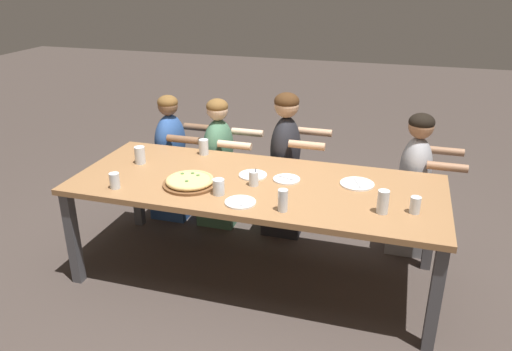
% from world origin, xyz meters
% --- Properties ---
extents(ground_plane, '(18.00, 18.00, 0.00)m').
position_xyz_m(ground_plane, '(0.00, 0.00, 0.00)').
color(ground_plane, '#423833').
rests_on(ground_plane, ground).
extents(dining_table, '(2.53, 1.02, 0.74)m').
position_xyz_m(dining_table, '(0.00, 0.00, 0.68)').
color(dining_table, '#996B42').
rests_on(dining_table, ground).
extents(pizza_board_main, '(0.37, 0.37, 0.05)m').
position_xyz_m(pizza_board_main, '(-0.41, -0.17, 0.77)').
color(pizza_board_main, brown).
rests_on(pizza_board_main, dining_table).
extents(empty_plate_a, '(0.23, 0.23, 0.02)m').
position_xyz_m(empty_plate_a, '(0.67, 0.16, 0.75)').
color(empty_plate_a, white).
rests_on(empty_plate_a, dining_table).
extents(empty_plate_b, '(0.19, 0.19, 0.02)m').
position_xyz_m(empty_plate_b, '(0.19, 0.10, 0.75)').
color(empty_plate_b, white).
rests_on(empty_plate_b, dining_table).
extents(empty_plate_c, '(0.20, 0.20, 0.02)m').
position_xyz_m(empty_plate_c, '(0.00, -0.34, 0.75)').
color(empty_plate_c, white).
rests_on(empty_plate_c, dining_table).
extents(empty_plate_d, '(0.20, 0.20, 0.02)m').
position_xyz_m(empty_plate_d, '(-0.05, 0.10, 0.75)').
color(empty_plate_d, white).
rests_on(empty_plate_d, dining_table).
extents(cocktail_glass_blue, '(0.07, 0.07, 0.13)m').
position_xyz_m(cocktail_glass_blue, '(-0.00, -0.05, 0.79)').
color(cocktail_glass_blue, silver).
rests_on(cocktail_glass_blue, dining_table).
extents(drinking_glass_a, '(0.07, 0.07, 0.11)m').
position_xyz_m(drinking_glass_a, '(-0.87, -0.36, 0.79)').
color(drinking_glass_a, silver).
rests_on(drinking_glass_a, dining_table).
extents(drinking_glass_b, '(0.07, 0.07, 0.12)m').
position_xyz_m(drinking_glass_b, '(-0.55, 0.41, 0.80)').
color(drinking_glass_b, silver).
rests_on(drinking_glass_b, dining_table).
extents(drinking_glass_c, '(0.07, 0.07, 0.15)m').
position_xyz_m(drinking_glass_c, '(0.86, -0.22, 0.82)').
color(drinking_glass_c, silver).
rests_on(drinking_glass_c, dining_table).
extents(drinking_glass_d, '(0.06, 0.06, 0.14)m').
position_xyz_m(drinking_glass_d, '(0.28, -0.36, 0.81)').
color(drinking_glass_d, silver).
rests_on(drinking_glass_d, dining_table).
extents(drinking_glass_e, '(0.08, 0.08, 0.13)m').
position_xyz_m(drinking_glass_e, '(-0.93, 0.09, 0.80)').
color(drinking_glass_e, silver).
rests_on(drinking_glass_e, dining_table).
extents(drinking_glass_f, '(0.08, 0.08, 0.10)m').
position_xyz_m(drinking_glass_f, '(-0.18, -0.26, 0.79)').
color(drinking_glass_f, silver).
rests_on(drinking_glass_f, dining_table).
extents(drinking_glass_g, '(0.06, 0.06, 0.10)m').
position_xyz_m(drinking_glass_g, '(1.04, -0.16, 0.79)').
color(drinking_glass_g, silver).
rests_on(drinking_glass_g, dining_table).
extents(diner_far_left, '(0.51, 0.40, 1.11)m').
position_xyz_m(diner_far_left, '(-1.00, 0.73, 0.50)').
color(diner_far_left, '#2D5193').
rests_on(diner_far_left, ground).
extents(diner_far_center, '(0.51, 0.40, 1.20)m').
position_xyz_m(diner_far_center, '(0.04, 0.73, 0.55)').
color(diner_far_center, '#232328').
rests_on(diner_far_center, ground).
extents(diner_far_right, '(0.51, 0.40, 1.12)m').
position_xyz_m(diner_far_right, '(1.06, 0.73, 0.51)').
color(diner_far_right, '#99999E').
rests_on(diner_far_right, ground).
extents(diner_far_midleft, '(0.51, 0.40, 1.11)m').
position_xyz_m(diner_far_midleft, '(-0.55, 0.73, 0.50)').
color(diner_far_midleft, '#477556').
rests_on(diner_far_midleft, ground).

